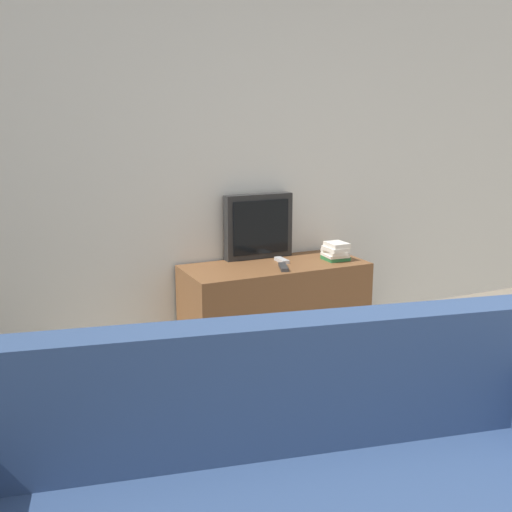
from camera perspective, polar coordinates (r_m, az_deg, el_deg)
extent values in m
cube|color=silver|center=(4.14, -5.07, 9.61)|extent=(9.00, 0.06, 2.60)
cube|color=brown|center=(4.19, 1.79, -4.52)|extent=(1.26, 0.53, 0.56)
cube|color=black|center=(4.26, 0.23, 2.85)|extent=(0.50, 0.08, 0.46)
cube|color=black|center=(4.22, 0.50, 2.75)|extent=(0.42, 0.01, 0.38)
cube|color=navy|center=(2.04, 0.69, -12.34)|extent=(2.09, 0.57, 0.46)
cube|color=#2D753D|center=(4.28, 7.58, -0.19)|extent=(0.16, 0.16, 0.03)
cube|color=silver|center=(4.27, 7.54, 0.10)|extent=(0.17, 0.18, 0.02)
cube|color=silver|center=(4.26, 7.45, 0.38)|extent=(0.14, 0.21, 0.02)
cube|color=silver|center=(4.24, 7.58, 0.68)|extent=(0.14, 0.17, 0.03)
cube|color=silver|center=(4.24, 7.71, 1.08)|extent=(0.13, 0.16, 0.03)
cube|color=#B7B7B7|center=(4.18, 2.46, -0.41)|extent=(0.05, 0.15, 0.02)
cube|color=#2D2D2D|center=(3.99, 2.62, -1.06)|extent=(0.11, 0.19, 0.02)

